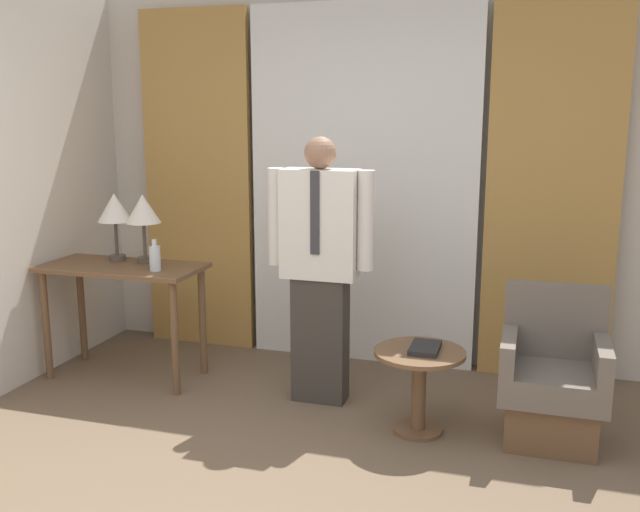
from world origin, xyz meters
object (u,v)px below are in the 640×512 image
person (320,262)px  armchair (552,384)px  table_lamp_right (143,211)px  book (425,348)px  side_table (419,377)px  table_lamp_left (115,210)px  desk (123,285)px  bottle_near_edge (155,258)px

person → armchair: 1.54m
table_lamp_right → book: size_ratio=1.90×
book → side_table: bearing=-154.3°
table_lamp_left → person: size_ratio=0.28×
desk → side_table: (2.11, -0.29, -0.32)m
table_lamp_left → book: size_ratio=1.90×
table_lamp_left → table_lamp_right: size_ratio=1.00×
desk → person: size_ratio=0.66×
side_table → table_lamp_right: bearing=168.2°
armchair → person: bearing=173.7°
armchair → side_table: size_ratio=1.64×
table_lamp_left → bottle_near_edge: table_lamp_left is taller
person → book: person is taller
table_lamp_left → desk: bearing=-48.1°
armchair → side_table: (-0.73, -0.13, 0.01)m
desk → bottle_near_edge: size_ratio=5.24×
table_lamp_right → person: (1.31, -0.13, -0.25)m
side_table → book: book is taller
table_lamp_right → book: (2.02, -0.40, -0.65)m
desk → armchair: armchair is taller
side_table → book: (0.03, 0.01, 0.17)m
armchair → side_table: armchair is taller
person → armchair: bearing=-6.3°
table_lamp_right → armchair: (2.73, -0.28, -0.83)m
desk → person: person is taller
person → side_table: bearing=-22.9°
desk → bottle_near_edge: (0.30, -0.08, 0.22)m
person → book: (0.71, -0.28, -0.40)m
bottle_near_edge → book: bearing=-6.3°
person → book: 0.86m
desk → book: 2.16m
table_lamp_left → side_table: 2.40m
side_table → bottle_near_edge: bearing=173.2°
table_lamp_right → side_table: size_ratio=0.91×
book → table_lamp_right: bearing=168.7°
book → person: bearing=158.8°
table_lamp_left → armchair: 3.08m
bottle_near_edge → side_table: bottle_near_edge is taller
table_lamp_left → table_lamp_right: same height
desk → book: size_ratio=4.41×
table_lamp_right → person: 1.34m
desk → table_lamp_right: 0.52m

